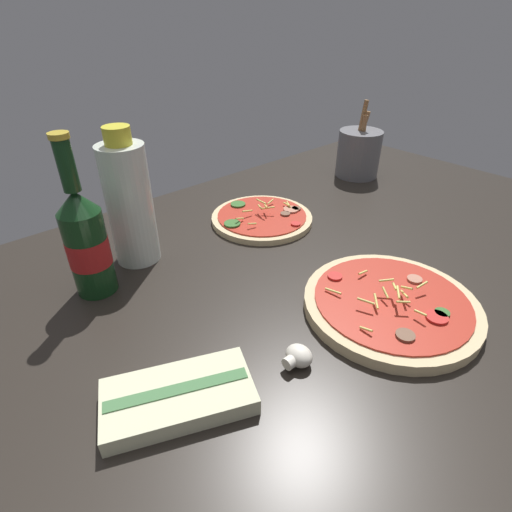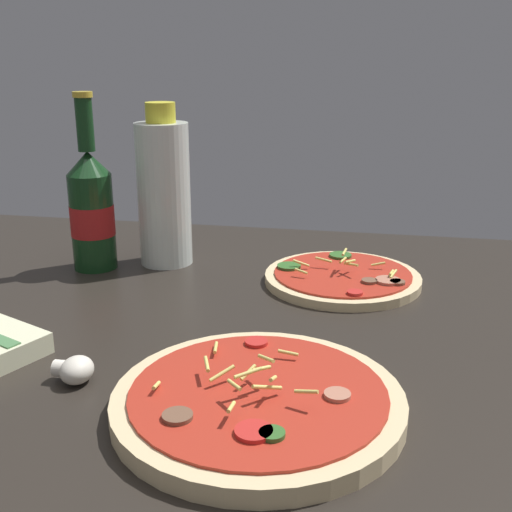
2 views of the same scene
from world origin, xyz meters
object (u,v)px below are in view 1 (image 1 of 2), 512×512
object	(u,v)px
pizza_far	(262,218)
dish_towel	(179,396)
utensil_crock	(359,153)
beer_bottle	(86,241)
oil_bottle	(130,203)
pizza_near	(391,304)
mushroom_left	(298,356)

from	to	relation	value
pizza_far	dish_towel	size ratio (longest dim) A/B	1.12
pizza_far	utensil_crock	xyz separation A→B (cm)	(38.97, 3.21, 5.57)
beer_bottle	utensil_crock	world-z (taller)	beer_bottle
oil_bottle	dish_towel	size ratio (longest dim) A/B	1.24
pizza_far	oil_bottle	bearing A→B (deg)	171.22
pizza_near	beer_bottle	world-z (taller)	beer_bottle
mushroom_left	utensil_crock	bearing A→B (deg)	30.34
mushroom_left	utensil_crock	size ratio (longest dim) A/B	0.20
beer_bottle	oil_bottle	bearing A→B (deg)	23.79
pizza_far	mushroom_left	bearing A→B (deg)	-125.99
beer_bottle	oil_bottle	distance (cm)	11.07
oil_bottle	utensil_crock	bearing A→B (deg)	-0.93
dish_towel	oil_bottle	bearing A→B (deg)	69.77
pizza_far	oil_bottle	size ratio (longest dim) A/B	0.90
oil_bottle	utensil_crock	distance (cm)	66.94
pizza_far	utensil_crock	size ratio (longest dim) A/B	1.11
beer_bottle	utensil_crock	bearing A→B (deg)	2.47
pizza_near	oil_bottle	distance (cm)	47.20
pizza_far	mushroom_left	world-z (taller)	pizza_far
mushroom_left	pizza_near	bearing A→B (deg)	-6.06
pizza_near	mushroom_left	size ratio (longest dim) A/B	6.68
beer_bottle	pizza_near	bearing A→B (deg)	-48.28
beer_bottle	utensil_crock	distance (cm)	76.84
pizza_far	beer_bottle	xyz separation A→B (cm)	(-37.74, -0.10, 8.57)
pizza_near	beer_bottle	size ratio (longest dim) A/B	1.03
pizza_near	pizza_far	world-z (taller)	pizza_near
pizza_near	utensil_crock	world-z (taller)	utensil_crock
oil_bottle	mushroom_left	distance (cm)	39.77
utensil_crock	beer_bottle	bearing A→B (deg)	-177.53
beer_bottle	mushroom_left	bearing A→B (deg)	-69.07
beer_bottle	utensil_crock	xyz separation A→B (cm)	(76.71, 3.31, -3.00)
mushroom_left	utensil_crock	distance (cm)	73.99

